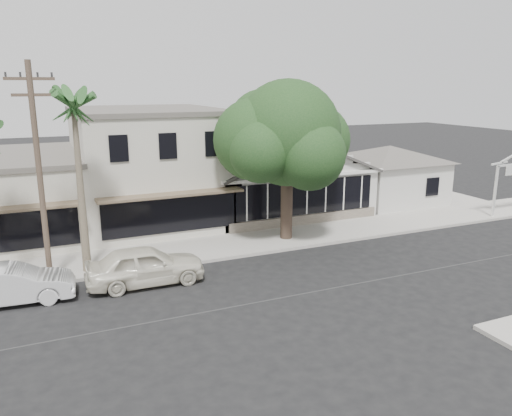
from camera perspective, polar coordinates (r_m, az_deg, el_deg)
name	(u,v)px	position (r m, az deg, el deg)	size (l,w,h in m)	color
ground	(300,294)	(20.12, 5.07, -9.81)	(140.00, 140.00, 0.00)	black
sidewalk_north	(73,266)	(24.22, -20.14, -6.27)	(90.00, 3.50, 0.15)	#9E9991
corner_shop	(276,172)	(32.27, 2.32, 4.18)	(10.40, 8.60, 5.10)	silver
side_cottage	(388,181)	(36.01, 14.82, 2.95)	(6.00, 6.00, 3.00)	silver
row_building_near	(148,168)	(30.57, -12.19, 4.53)	(8.00, 10.00, 6.50)	beige
utility_pole	(39,170)	(21.54, -23.54, 3.97)	(1.80, 0.24, 9.00)	brown
car_0	(145,265)	(21.23, -12.52, -6.42)	(1.94, 4.82, 1.64)	silver
car_1	(12,285)	(21.17, -26.11, -7.88)	(1.56, 4.47, 1.47)	silver
shade_tree	(284,136)	(25.75, 3.25, 8.22)	(7.56, 6.84, 8.39)	#433228
palm_east	(73,106)	(21.90, -20.15, 10.93)	(3.21, 3.21, 8.44)	#726651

